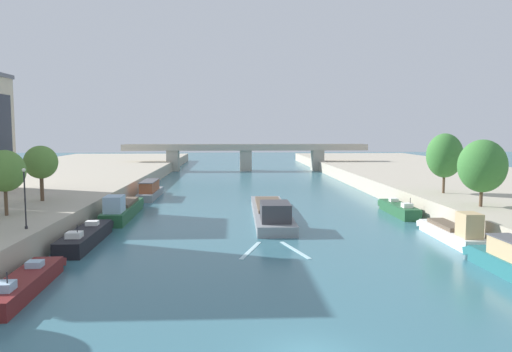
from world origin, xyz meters
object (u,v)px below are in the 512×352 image
moored_boat_left_second (150,190)px  lamppost_left_bank (25,196)px  moored_boat_right_upstream (398,209)px  tree_left_nearest (41,162)px  moored_boat_left_lone (123,209)px  tree_right_second (445,156)px  tree_left_distant (5,171)px  barge_midriver (271,212)px  moored_boat_left_far (86,237)px  moored_boat_left_near (24,283)px  tree_right_by_lamp (482,166)px  bridge_far (246,154)px  moored_boat_right_midway (453,231)px

moored_boat_left_second → lamppost_left_bank: size_ratio=2.50×
moored_boat_right_upstream → tree_left_nearest: bearing=-175.7°
moored_boat_left_lone → tree_right_second: tree_right_second is taller
tree_left_distant → lamppost_left_bank: 7.53m
barge_midriver → moored_boat_left_far: (-16.89, -11.03, -0.18)m
tree_left_nearest → barge_midriver: bearing=1.4°
lamppost_left_bank → moored_boat_right_upstream: bearing=27.2°
moored_boat_left_second → moored_boat_right_upstream: (31.34, -15.70, -0.40)m
moored_boat_left_near → tree_left_nearest: size_ratio=1.76×
tree_right_by_lamp → bridge_far: tree_right_by_lamp is taller
moored_boat_left_second → moored_boat_right_upstream: size_ratio=1.15×
moored_boat_left_second → tree_right_second: tree_right_second is taller
moored_boat_left_second → tree_left_distant: tree_left_distant is taller
moored_boat_right_upstream → lamppost_left_bank: bearing=-152.8°
moored_boat_left_far → moored_boat_right_upstream: (32.01, 13.37, 0.01)m
moored_boat_left_second → tree_right_second: size_ratio=1.62×
moored_boat_right_midway → tree_right_by_lamp: size_ratio=1.65×
moored_boat_left_far → bridge_far: bridge_far is taller
moored_boat_left_lone → tree_left_distant: bearing=-123.2°
tree_left_distant → barge_midriver: bearing=21.7°
tree_right_second → tree_left_nearest: bearing=-174.7°
moored_boat_left_far → tree_left_distant: tree_left_distant is taller
tree_right_second → moored_boat_right_midway: bearing=-110.9°
moored_boat_left_far → barge_midriver: bearing=33.2°
moored_boat_left_second → bridge_far: size_ratio=0.19×
moored_boat_left_near → moored_boat_left_far: moored_boat_left_far is taller
tree_left_distant → lamppost_left_bank: (4.21, -6.09, -1.39)m
tree_right_second → moored_boat_left_far: bearing=-158.9°
moored_boat_right_midway → bridge_far: bridge_far is taller
tree_left_distant → tree_right_by_lamp: (44.29, 2.87, 0.07)m
moored_boat_right_midway → tree_left_distant: size_ratio=1.89×
moored_boat_left_near → tree_left_nearest: 24.96m
moored_boat_left_second → tree_right_by_lamp: tree_right_by_lamp is taller
moored_boat_left_near → moored_boat_right_upstream: size_ratio=1.03×
moored_boat_left_lone → bridge_far: 65.95m
moored_boat_right_midway → tree_left_nearest: tree_left_nearest is taller
tree_left_nearest → tree_right_by_lamp: (44.61, -6.11, -0.10)m
moored_boat_right_upstream → tree_left_distant: (-39.25, -11.94, 5.57)m
tree_left_distant → tree_left_nearest: tree_left_nearest is taller
moored_boat_left_near → lamppost_left_bank: size_ratio=2.23×
moored_boat_left_lone → moored_boat_left_second: 16.17m
bridge_far → moored_boat_right_midway: bearing=-78.3°
barge_midriver → moored_boat_left_near: size_ratio=2.15×
barge_midriver → tree_right_second: 22.10m
tree_left_nearest → moored_boat_left_second: bearing=66.2°
barge_midriver → moored_boat_left_far: 20.17m
moored_boat_right_upstream → moored_boat_left_second: bearing=153.4°
moored_boat_left_lone → tree_right_second: bearing=2.6°
moored_boat_right_upstream → bridge_far: bridge_far is taller
moored_boat_right_upstream → tree_left_nearest: (-39.58, -2.96, 5.74)m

